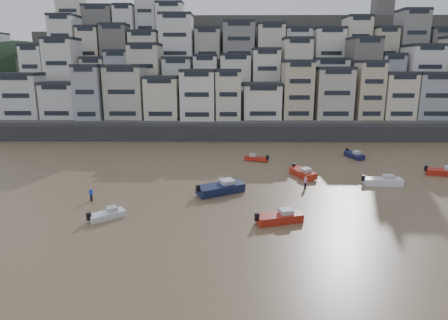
{
  "coord_description": "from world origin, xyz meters",
  "views": [
    {
      "loc": [
        3.64,
        -22.79,
        16.78
      ],
      "look_at": [
        2.95,
        30.0,
        4.0
      ],
      "focal_mm": 32.0,
      "sensor_mm": 36.0,
      "label": 1
    }
  ],
  "objects_px": {
    "boat_j": "(107,214)",
    "boat_g": "(444,171)",
    "boat_e": "(303,172)",
    "boat_c": "(221,187)",
    "boat_i": "(354,154)",
    "boat_h": "(256,158)",
    "person_blue": "(91,194)",
    "boat_a": "(279,216)",
    "person_pink": "(305,182)",
    "boat_d": "(383,180)"
  },
  "relations": [
    {
      "from": "boat_d",
      "to": "boat_e",
      "type": "distance_m",
      "value": 11.33
    },
    {
      "from": "boat_h",
      "to": "person_pink",
      "type": "relative_size",
      "value": 2.52
    },
    {
      "from": "boat_g",
      "to": "person_blue",
      "type": "xyz_separation_m",
      "value": [
        -50.34,
        -12.46,
        0.14
      ]
    },
    {
      "from": "boat_d",
      "to": "person_blue",
      "type": "relative_size",
      "value": 3.31
    },
    {
      "from": "boat_c",
      "to": "boat_e",
      "type": "height_order",
      "value": "boat_c"
    },
    {
      "from": "boat_g",
      "to": "person_blue",
      "type": "bearing_deg",
      "value": -151.54
    },
    {
      "from": "boat_e",
      "to": "boat_i",
      "type": "xyz_separation_m",
      "value": [
        11.63,
        12.68,
        -0.1
      ]
    },
    {
      "from": "boat_c",
      "to": "person_pink",
      "type": "distance_m",
      "value": 11.86
    },
    {
      "from": "boat_e",
      "to": "person_blue",
      "type": "xyz_separation_m",
      "value": [
        -28.49,
        -11.34,
        0.08
      ]
    },
    {
      "from": "boat_j",
      "to": "boat_g",
      "type": "bearing_deg",
      "value": -18.34
    },
    {
      "from": "boat_c",
      "to": "boat_a",
      "type": "distance_m",
      "value": 11.81
    },
    {
      "from": "boat_a",
      "to": "boat_g",
      "type": "bearing_deg",
      "value": 16.75
    },
    {
      "from": "boat_i",
      "to": "person_blue",
      "type": "bearing_deg",
      "value": -75.21
    },
    {
      "from": "boat_g",
      "to": "boat_h",
      "type": "relative_size",
      "value": 1.22
    },
    {
      "from": "boat_j",
      "to": "boat_d",
      "type": "height_order",
      "value": "boat_d"
    },
    {
      "from": "boat_a",
      "to": "boat_i",
      "type": "distance_m",
      "value": 35.33
    },
    {
      "from": "boat_e",
      "to": "person_pink",
      "type": "xyz_separation_m",
      "value": [
        -0.71,
        -5.84,
        0.08
      ]
    },
    {
      "from": "boat_j",
      "to": "person_blue",
      "type": "height_order",
      "value": "person_blue"
    },
    {
      "from": "boat_j",
      "to": "boat_e",
      "type": "xyz_separation_m",
      "value": [
        24.73,
        17.25,
        0.2
      ]
    },
    {
      "from": "boat_e",
      "to": "boat_j",
      "type": "bearing_deg",
      "value": -76.93
    },
    {
      "from": "boat_j",
      "to": "boat_c",
      "type": "distance_m",
      "value": 15.33
    },
    {
      "from": "boat_j",
      "to": "boat_e",
      "type": "bearing_deg",
      "value": -4.96
    },
    {
      "from": "boat_d",
      "to": "person_blue",
      "type": "bearing_deg",
      "value": -166.77
    },
    {
      "from": "boat_d",
      "to": "person_pink",
      "type": "distance_m",
      "value": 11.42
    },
    {
      "from": "boat_a",
      "to": "boat_h",
      "type": "height_order",
      "value": "boat_a"
    },
    {
      "from": "boat_c",
      "to": "person_pink",
      "type": "xyz_separation_m",
      "value": [
        11.6,
        2.42,
        -0.1
      ]
    },
    {
      "from": "boat_d",
      "to": "boat_e",
      "type": "height_order",
      "value": "boat_e"
    },
    {
      "from": "person_blue",
      "to": "boat_a",
      "type": "bearing_deg",
      "value": -16.52
    },
    {
      "from": "boat_g",
      "to": "boat_i",
      "type": "relative_size",
      "value": 1.05
    },
    {
      "from": "boat_c",
      "to": "boat_e",
      "type": "bearing_deg",
      "value": 2.43
    },
    {
      "from": "boat_d",
      "to": "boat_a",
      "type": "height_order",
      "value": "boat_d"
    },
    {
      "from": "boat_c",
      "to": "boat_g",
      "type": "height_order",
      "value": "boat_c"
    },
    {
      "from": "boat_h",
      "to": "person_blue",
      "type": "xyz_separation_m",
      "value": [
        -22.06,
        -21.54,
        0.27
      ]
    },
    {
      "from": "boat_a",
      "to": "boat_i",
      "type": "height_order",
      "value": "boat_a"
    },
    {
      "from": "boat_j",
      "to": "person_blue",
      "type": "relative_size",
      "value": 2.49
    },
    {
      "from": "person_pink",
      "to": "boat_j",
      "type": "bearing_deg",
      "value": -154.58
    },
    {
      "from": "person_pink",
      "to": "person_blue",
      "type": "bearing_deg",
      "value": -168.79
    },
    {
      "from": "boat_a",
      "to": "boat_i",
      "type": "xyz_separation_m",
      "value": [
        17.38,
        30.76,
        -0.07
      ]
    },
    {
      "from": "boat_i",
      "to": "boat_g",
      "type": "bearing_deg",
      "value": 25.37
    },
    {
      "from": "boat_c",
      "to": "boat_g",
      "type": "bearing_deg",
      "value": -16.07
    },
    {
      "from": "boat_j",
      "to": "boat_a",
      "type": "bearing_deg",
      "value": -42.38
    },
    {
      "from": "boat_j",
      "to": "boat_a",
      "type": "relative_size",
      "value": 0.78
    },
    {
      "from": "boat_j",
      "to": "boat_g",
      "type": "relative_size",
      "value": 0.81
    },
    {
      "from": "boat_j",
      "to": "boat_e",
      "type": "distance_m",
      "value": 30.15
    },
    {
      "from": "boat_c",
      "to": "boat_d",
      "type": "bearing_deg",
      "value": -21.04
    },
    {
      "from": "boat_c",
      "to": "boat_g",
      "type": "distance_m",
      "value": 35.43
    },
    {
      "from": "boat_a",
      "to": "person_pink",
      "type": "bearing_deg",
      "value": 49.53
    },
    {
      "from": "boat_c",
      "to": "boat_i",
      "type": "xyz_separation_m",
      "value": [
        23.94,
        20.94,
        -0.27
      ]
    },
    {
      "from": "boat_c",
      "to": "person_blue",
      "type": "distance_m",
      "value": 16.47
    },
    {
      "from": "boat_h",
      "to": "boat_i",
      "type": "bearing_deg",
      "value": -149.76
    }
  ]
}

